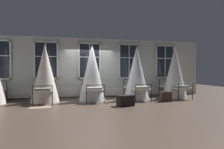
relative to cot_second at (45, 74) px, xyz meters
name	(u,v)px	position (x,y,z in m)	size (l,w,h in m)	color
ground	(92,100)	(2.14, 0.00, -1.27)	(23.90, 23.90, 0.00)	#4C3D33
back_wall_with_windows	(89,68)	(2.14, 1.16, 0.29)	(12.95, 0.10, 3.11)	#B2B7AD
window_bank	(90,76)	(2.14, 1.04, -0.17)	(9.91, 0.10, 2.81)	black
cot_second	(45,74)	(0.00, 0.00, 0.00)	(1.27, 1.98, 2.62)	black
cot_third	(92,73)	(2.12, -0.06, 0.03)	(1.27, 1.98, 2.68)	black
cot_fourth	(137,73)	(4.34, -0.08, 0.01)	(1.27, 1.99, 2.63)	black
cot_fifth	(175,73)	(6.48, -0.02, 0.03)	(1.27, 1.98, 2.68)	black
rug_second	(40,107)	(-0.05, -1.40, -1.26)	(0.80, 0.56, 0.01)	#8E7A5B
suitcase_dark	(166,97)	(5.36, -1.16, -1.05)	(0.57, 0.26, 0.47)	#472D1E
travel_trunk	(125,100)	(3.23, -1.81, -1.05)	(0.64, 0.40, 0.43)	black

